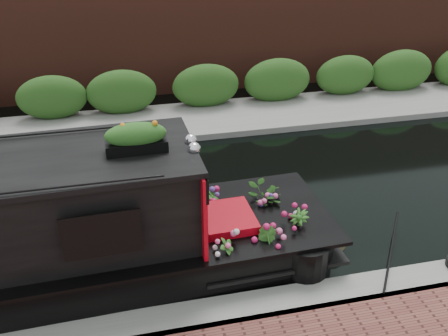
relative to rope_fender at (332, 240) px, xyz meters
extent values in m
plane|color=black|center=(-3.25, 1.97, -0.17)|extent=(80.00, 80.00, 0.00)
cube|color=gray|center=(-3.25, -1.33, -0.17)|extent=(40.00, 0.60, 0.50)
cube|color=gray|center=(-3.25, 6.17, -0.17)|extent=(40.00, 2.40, 0.34)
cube|color=#28531B|center=(-3.25, 7.07, -0.17)|extent=(40.00, 1.10, 2.80)
cube|color=#54271C|center=(-3.25, 9.17, -0.17)|extent=(40.00, 1.00, 8.00)
cube|color=#AB0613|center=(-2.50, 0.00, 1.35)|extent=(0.12, 1.87, 1.44)
cube|color=black|center=(-3.92, -0.95, 1.43)|extent=(0.96, 0.06, 0.59)
cube|color=#AB0613|center=(-1.95, 0.00, 0.57)|extent=(0.88, 0.98, 0.53)
sphere|color=white|center=(-2.49, -0.15, 2.19)|extent=(0.19, 0.19, 0.19)
sphere|color=white|center=(-2.49, 0.15, 2.19)|extent=(0.19, 0.19, 0.19)
cube|color=black|center=(-3.32, 0.00, 2.24)|extent=(0.90, 0.32, 0.17)
ellipsoid|color=orange|center=(-3.32, 0.00, 2.45)|extent=(0.99, 0.32, 0.26)
imported|color=#2B6120|center=(-2.13, -0.74, 0.60)|extent=(0.36, 0.37, 0.58)
imported|color=#2B6120|center=(-1.47, -0.69, 0.62)|extent=(0.41, 0.44, 0.63)
imported|color=#2B6120|center=(-1.12, 0.50, 0.65)|extent=(0.70, 0.63, 0.69)
imported|color=#2B6120|center=(-0.84, -0.35, 0.63)|extent=(0.47, 0.47, 0.65)
imported|color=#2B6120|center=(-2.06, 0.67, 0.62)|extent=(0.33, 0.39, 0.62)
cylinder|color=olive|center=(0.00, 0.00, 0.00)|extent=(0.35, 0.41, 0.35)
camera|label=1|loc=(-3.54, -6.66, 5.44)|focal=40.00mm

